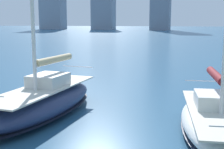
{
  "coord_description": "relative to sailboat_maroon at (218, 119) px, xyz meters",
  "views": [
    {
      "loc": [
        -3.26,
        5.44,
        4.31
      ],
      "look_at": [
        0.21,
        -6.48,
        2.2
      ],
      "focal_mm": 50.0,
      "sensor_mm": 36.0,
      "label": 1
    }
  ],
  "objects": [
    {
      "name": "sailboat_maroon",
      "position": [
        0.0,
        0.0,
        0.0
      ],
      "size": [
        3.65,
        7.78,
        11.94
      ],
      "color": "white",
      "rests_on": "ground"
    },
    {
      "name": "sailboat_tan",
      "position": [
        7.53,
        -0.25,
        0.13
      ],
      "size": [
        2.88,
        8.12,
        9.64
      ],
      "color": "navy",
      "rests_on": "ground"
    }
  ]
}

